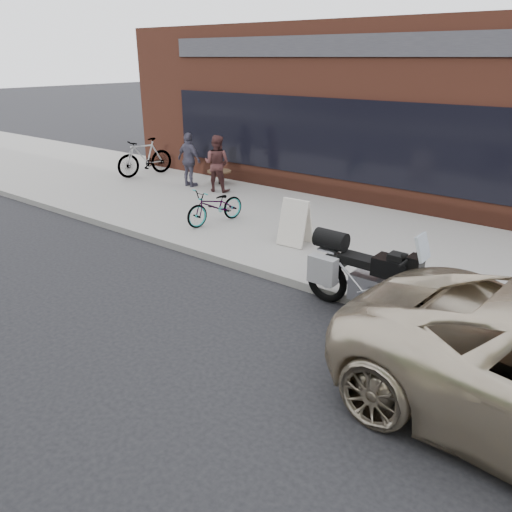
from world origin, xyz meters
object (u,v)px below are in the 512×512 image
object	(u,v)px
motorcycle	(364,276)
bicycle_front	(216,206)
bicycle_rear	(145,157)
cafe_table	(219,172)
cafe_patron_right	(189,160)
cafe_patron_left	(217,163)
sandwich_sign	(296,222)

from	to	relation	value
motorcycle	bicycle_front	xyz separation A→B (m)	(-4.44, 1.63, -0.07)
bicycle_rear	cafe_table	world-z (taller)	bicycle_rear
bicycle_front	bicycle_rear	xyz separation A→B (m)	(-5.03, 2.29, 0.17)
cafe_patron_right	cafe_table	bearing A→B (deg)	-120.64
bicycle_rear	cafe_patron_left	size ratio (longest dim) A/B	1.23
motorcycle	bicycle_rear	bearing A→B (deg)	158.71
motorcycle	bicycle_rear	world-z (taller)	motorcycle
motorcycle	cafe_patron_left	bearing A→B (deg)	150.12
sandwich_sign	cafe_patron_left	xyz separation A→B (m)	(-4.06, 2.21, 0.31)
cafe_table	sandwich_sign	bearing A→B (deg)	-32.07
bicycle_front	sandwich_sign	xyz separation A→B (m)	(2.15, -0.01, 0.06)
motorcycle	cafe_patron_right	distance (m)	8.26
bicycle_rear	cafe_patron_right	xyz separation A→B (m)	(2.12, -0.16, 0.19)
motorcycle	sandwich_sign	distance (m)	2.80
motorcycle	cafe_patron_left	distance (m)	7.42
cafe_patron_right	sandwich_sign	bearing A→B (deg)	161.50
bicycle_front	cafe_patron_left	distance (m)	2.94
bicycle_rear	sandwich_sign	size ratio (longest dim) A/B	2.08
motorcycle	bicycle_front	world-z (taller)	motorcycle
motorcycle	cafe_table	bearing A→B (deg)	148.05
motorcycle	sandwich_sign	world-z (taller)	motorcycle
cafe_patron_left	bicycle_front	bearing A→B (deg)	115.49
sandwich_sign	bicycle_rear	bearing A→B (deg)	158.40
cafe_table	cafe_patron_right	distance (m)	0.95
sandwich_sign	cafe_patron_left	world-z (taller)	cafe_patron_left
cafe_table	cafe_patron_right	world-z (taller)	cafe_patron_right
bicycle_rear	cafe_table	distance (m)	2.69
bicycle_rear	sandwich_sign	bearing A→B (deg)	-6.56
cafe_table	cafe_patron_left	bearing A→B (deg)	-52.29
bicycle_front	cafe_patron_right	xyz separation A→B (m)	(-2.91, 2.13, 0.36)
bicycle_front	cafe_patron_left	xyz separation A→B (m)	(-1.91, 2.20, 0.37)
sandwich_sign	cafe_patron_right	bearing A→B (deg)	153.22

